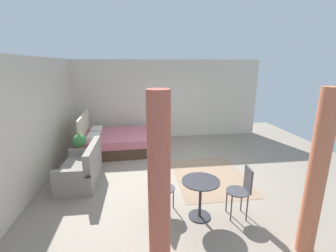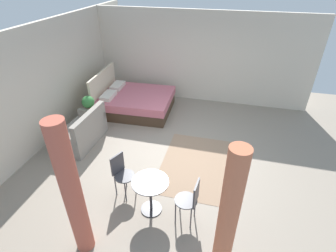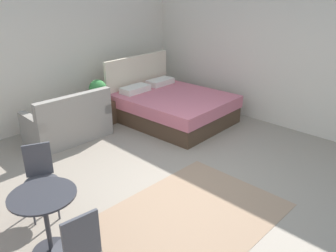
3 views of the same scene
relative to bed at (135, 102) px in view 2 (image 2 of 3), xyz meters
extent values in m
cube|color=gray|center=(-1.72, -1.78, -0.32)|extent=(9.12, 9.78, 0.02)
cube|color=beige|center=(-1.72, 1.61, 1.10)|extent=(9.12, 0.12, 2.81)
cube|color=beige|center=(1.34, -1.78, 1.10)|extent=(0.12, 6.78, 2.81)
cube|color=#93755B|center=(-2.09, -2.33, -0.30)|extent=(2.21, 1.65, 0.01)
cube|color=#473323|center=(0.00, -0.08, -0.15)|extent=(1.79, 2.12, 0.32)
cube|color=#C66675|center=(0.00, -0.08, 0.13)|extent=(1.83, 2.16, 0.24)
cube|color=beige|center=(-0.05, 0.97, 0.29)|extent=(1.76, 0.14, 1.20)
cube|color=silver|center=(-0.40, 0.64, 0.31)|extent=(0.63, 0.35, 0.12)
cube|color=silver|center=(0.34, 0.68, 0.31)|extent=(0.63, 0.35, 0.12)
cube|color=gray|center=(-1.95, 0.72, -0.10)|extent=(1.41, 0.79, 0.42)
cube|color=gray|center=(-1.95, 0.40, 0.35)|extent=(1.40, 0.16, 0.47)
cube|color=gray|center=(-1.32, 0.71, 0.20)|extent=(0.15, 0.78, 0.17)
cube|color=gray|center=(-2.57, 0.73, 0.20)|extent=(0.15, 0.78, 0.17)
cube|color=#473323|center=(-1.05, 0.88, -0.07)|extent=(0.50, 0.42, 0.47)
cylinder|color=#935B3D|center=(-1.15, 0.86, 0.23)|extent=(0.17, 0.17, 0.14)
sphere|color=#387F3D|center=(-1.15, 0.86, 0.44)|extent=(0.34, 0.34, 0.34)
cylinder|color=silver|center=(-0.93, 0.89, 0.27)|extent=(0.09, 0.09, 0.21)
cylinder|color=#2D2D33|center=(-3.57, -1.67, -0.30)|extent=(0.39, 0.39, 0.02)
cylinder|color=#2D2D33|center=(-3.57, -1.67, 0.04)|extent=(0.05, 0.05, 0.69)
cylinder|color=#2D2D33|center=(-3.57, -1.67, 0.39)|extent=(0.66, 0.66, 0.02)
cylinder|color=#3F3F44|center=(-3.48, -2.20, -0.07)|extent=(0.02, 0.02, 0.48)
cylinder|color=#3F3F44|center=(-3.75, -2.17, -0.07)|extent=(0.02, 0.02, 0.48)
cylinder|color=#3F3F44|center=(-3.50, -2.47, -0.07)|extent=(0.02, 0.02, 0.48)
cylinder|color=#3F3F44|center=(-3.78, -2.45, -0.07)|extent=(0.02, 0.02, 0.48)
cylinder|color=#3F3F44|center=(-3.63, -2.32, 0.18)|extent=(0.43, 0.43, 0.02)
cube|color=#3F3F44|center=(-3.64, -2.49, 0.41)|extent=(0.32, 0.06, 0.43)
cylinder|color=#3F3F44|center=(-3.49, -1.14, -0.08)|extent=(0.02, 0.02, 0.45)
cylinder|color=#3F3F44|center=(-3.24, -1.25, -0.08)|extent=(0.02, 0.02, 0.45)
cylinder|color=#3F3F44|center=(-3.38, -0.89, -0.08)|extent=(0.02, 0.02, 0.45)
cylinder|color=#3F3F44|center=(-3.13, -0.99, -0.08)|extent=(0.02, 0.02, 0.45)
cylinder|color=#3F3F44|center=(-3.31, -1.07, 0.15)|extent=(0.51, 0.51, 0.02)
cube|color=#3F3F44|center=(-3.25, -0.91, 0.37)|extent=(0.30, 0.15, 0.41)
cylinder|color=#D1704C|center=(-4.53, -2.98, 0.88)|extent=(0.24, 0.24, 2.37)
cylinder|color=#C15B47|center=(-4.53, -0.86, 0.88)|extent=(0.28, 0.28, 2.37)
camera|label=1|loc=(-7.06, -0.62, 2.32)|focal=24.82mm
camera|label=2|loc=(-6.66, -2.79, 3.59)|focal=27.66mm
camera|label=3|loc=(-4.70, -4.48, 2.29)|focal=36.24mm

